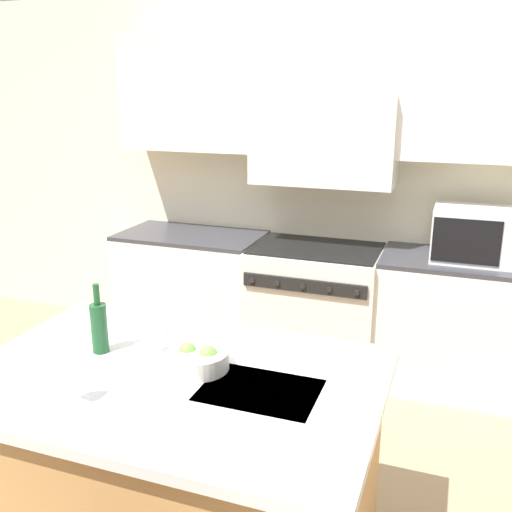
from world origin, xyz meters
TOP-DOWN VIEW (x-y plane):
  - back_cabinetry at (0.00, 2.11)m, footprint 10.00×0.46m
  - back_counter at (0.00, 1.85)m, footprint 3.11×0.62m
  - range_stove at (0.00, 1.83)m, footprint 0.92×0.70m
  - microwave at (1.03, 1.85)m, footprint 0.52×0.40m
  - kitchen_island at (-0.08, -0.19)m, footprint 1.65×1.09m
  - wine_bottle at (-0.46, -0.11)m, footprint 0.07×0.07m
  - wine_glass_near at (-0.30, -0.48)m, footprint 0.08×0.08m
  - wine_glass_far at (-0.22, -0.04)m, footprint 0.08×0.08m
  - fruit_bowl at (-0.00, -0.11)m, footprint 0.25×0.25m

SIDE VIEW (x-z plane):
  - range_stove at x=0.00m, z-range 0.00..0.92m
  - back_counter at x=0.00m, z-range 0.00..0.92m
  - kitchen_island at x=-0.08m, z-range 0.00..0.92m
  - fruit_bowl at x=0.00m, z-range 0.91..1.01m
  - wine_bottle at x=-0.46m, z-range 0.88..1.19m
  - wine_glass_near at x=-0.30m, z-range 0.96..1.16m
  - wine_glass_far at x=-0.22m, z-range 0.96..1.16m
  - microwave at x=1.03m, z-range 0.92..1.27m
  - back_cabinetry at x=0.00m, z-range 0.23..2.93m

